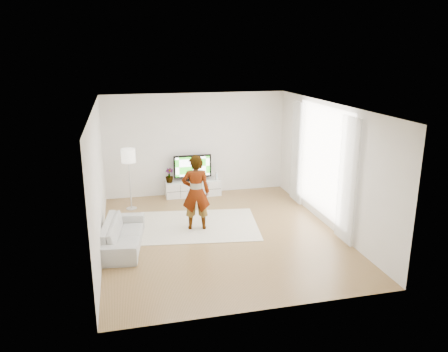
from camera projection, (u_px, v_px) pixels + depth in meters
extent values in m
plane|color=#997345|center=(221.00, 234.00, 9.59)|extent=(6.00, 6.00, 0.00)
plane|color=white|center=(221.00, 106.00, 8.81)|extent=(6.00, 6.00, 0.00)
cube|color=white|center=(98.00, 181.00, 8.64)|extent=(0.02, 6.00, 2.80)
cube|color=white|center=(329.00, 166.00, 9.76)|extent=(0.02, 6.00, 2.80)
cube|color=white|center=(196.00, 144.00, 12.01)|extent=(5.00, 0.02, 2.80)
cube|color=white|center=(267.00, 226.00, 6.40)|extent=(5.00, 0.02, 2.80)
cube|color=white|center=(323.00, 161.00, 10.02)|extent=(0.01, 2.60, 2.50)
cube|color=white|center=(347.00, 181.00, 8.82)|extent=(0.04, 0.70, 2.60)
cube|color=white|center=(297.00, 153.00, 11.25)|extent=(0.04, 0.70, 2.60)
cube|color=white|center=(193.00, 188.00, 12.08)|extent=(1.52, 0.43, 0.43)
cube|color=black|center=(194.00, 191.00, 11.88)|extent=(1.48, 0.00, 0.01)
cube|color=black|center=(181.00, 192.00, 11.79)|extent=(0.01, 0.00, 0.38)
cube|color=black|center=(208.00, 190.00, 11.96)|extent=(0.01, 0.00, 0.38)
cube|color=black|center=(193.00, 180.00, 12.05)|extent=(0.37, 0.20, 0.02)
cube|color=black|center=(193.00, 179.00, 12.03)|extent=(0.07, 0.05, 0.07)
cube|color=black|center=(192.00, 166.00, 11.94)|extent=(1.04, 0.06, 0.63)
cube|color=green|center=(193.00, 167.00, 11.91)|extent=(0.94, 0.01, 0.54)
cube|color=white|center=(216.00, 176.00, 12.14)|extent=(0.05, 0.15, 0.20)
cube|color=#4CB2FF|center=(217.00, 176.00, 12.07)|extent=(0.01, 0.00, 0.11)
imported|color=#3F7238|center=(169.00, 175.00, 11.82)|extent=(0.27, 0.27, 0.39)
cube|color=beige|center=(197.00, 225.00, 10.04)|extent=(2.99, 2.34, 0.01)
imported|color=#334772|center=(196.00, 192.00, 9.64)|extent=(0.67, 0.49, 1.70)
imported|color=beige|center=(123.00, 234.00, 8.91)|extent=(0.98, 1.97, 0.55)
cylinder|color=silver|center=(132.00, 208.00, 11.12)|extent=(0.27, 0.27, 0.02)
cylinder|color=silver|center=(130.00, 186.00, 10.95)|extent=(0.03, 0.03, 1.20)
cylinder|color=white|center=(128.00, 156.00, 10.74)|extent=(0.35, 0.35, 0.34)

